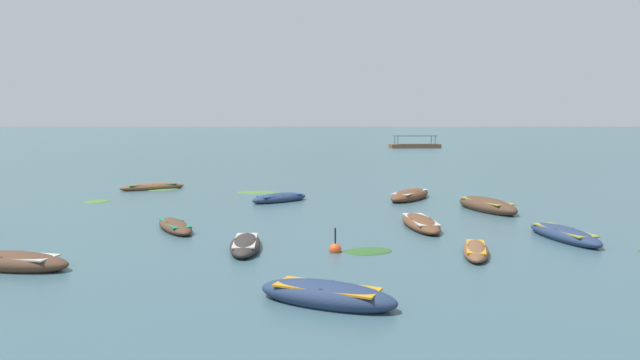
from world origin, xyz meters
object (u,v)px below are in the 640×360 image
Objects in this scene: rowboat_10 at (327,295)px; rowboat_12 at (175,226)px; ferry_0 at (415,146)px; rowboat_3 at (152,187)px; rowboat_5 at (487,206)px; rowboat_0 at (476,251)px; rowboat_1 at (420,223)px; rowboat_11 at (410,195)px; rowboat_4 at (564,234)px; rowboat_2 at (12,262)px; rowboat_6 at (280,198)px; mooring_buoy at (335,249)px; rowboat_7 at (245,245)px.

rowboat_10 is 11.62m from rowboat_12.
rowboat_10 is at bearing -49.03° from rowboat_12.
rowboat_10 is at bearing -93.05° from ferry_0.
rowboat_3 is 0.88× the size of rowboat_5.
rowboat_3 is 73.48m from ferry_0.
rowboat_0 is 25.53m from rowboat_3.
rowboat_1 is 0.96× the size of rowboat_5.
rowboat_4 is at bearing -62.50° from rowboat_11.
rowboat_11 is at bearing -8.53° from rowboat_3.
rowboat_5 reaches higher than rowboat_0.
rowboat_5 is (21.30, -6.48, 0.08)m from rowboat_3.
rowboat_4 is at bearing -87.83° from ferry_0.
rowboat_11 is (-3.86, 3.86, -0.03)m from rowboat_5.
rowboat_11 reaches higher than rowboat_2.
rowboat_6 is 0.73× the size of rowboat_11.
rowboat_12 is (-10.36, -2.04, -0.02)m from rowboat_1.
rowboat_3 is 22.26m from rowboat_5.
rowboat_6 is 18.55m from rowboat_10.
mooring_buoy is (-0.42, 5.63, -0.12)m from rowboat_10.
rowboat_11 is at bearing 97.81° from rowboat_0.
rowboat_11 is 4.83× the size of mooring_buoy.
mooring_buoy is at bearing -158.65° from rowboat_4.
rowboat_7 is 3.71× the size of mooring_buoy.
rowboat_12 is 7.86m from mooring_buoy.
rowboat_12 is (-15.79, -0.21, -0.03)m from rowboat_4.
rowboat_10 reaches higher than rowboat_1.
rowboat_3 is (-4.83, 20.48, -0.03)m from rowboat_2.
rowboat_5 is 1.30× the size of rowboat_7.
rowboat_3 is (-17.70, 11.70, 0.00)m from rowboat_1.
rowboat_6 is 0.91× the size of rowboat_10.
rowboat_3 is at bearing 146.54° from rowboat_1.
rowboat_5 reaches higher than rowboat_6.
ferry_0 is at bearing 91.02° from rowboat_5.
rowboat_12 is (-7.62, 8.77, -0.06)m from rowboat_10.
rowboat_12 is at bearing -105.90° from rowboat_6.
rowboat_0 is 3.21× the size of mooring_buoy.
rowboat_5 is at bearing -45.05° from rowboat_11.
rowboat_7 is at bearing 28.88° from rowboat_2.
ferry_0 is at bearing 89.63° from rowboat_0.
rowboat_6 reaches higher than rowboat_1.
rowboat_12 is at bearing 166.46° from rowboat_0.
rowboat_1 is at bearing 39.20° from rowboat_7.
rowboat_7 is at bearing -38.73° from rowboat_12.
rowboat_6 is at bearing 110.70° from mooring_buoy.
rowboat_12 is at bearing -61.88° from rowboat_3.
rowboat_10 is at bearing -85.76° from mooring_buoy.
rowboat_6 is (5.09, 15.82, -0.01)m from rowboat_2.
rowboat_11 is 1.30× the size of rowboat_12.
mooring_buoy is (-6.76, -10.40, -0.16)m from rowboat_5.
ferry_0 is at bearing 80.60° from rowboat_2.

